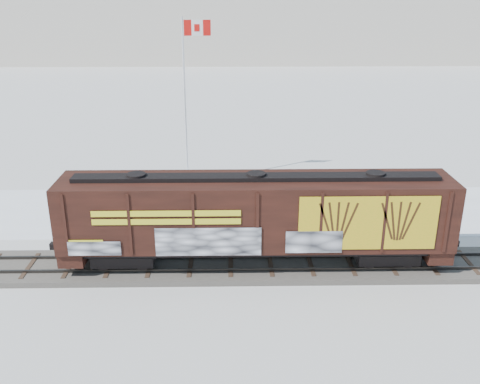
{
  "coord_description": "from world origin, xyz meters",
  "views": [
    {
      "loc": [
        2.07,
        -23.72,
        13.16
      ],
      "look_at": [
        2.52,
        3.0,
        3.0
      ],
      "focal_mm": 40.0,
      "sensor_mm": 36.0,
      "label": 1
    }
  ],
  "objects_px": {
    "car_white": "(282,198)",
    "car_dark": "(286,196)",
    "flagpole": "(188,127)",
    "hopper_railcar": "(256,215)",
    "car_silver": "(185,198)"
  },
  "relations": [
    {
      "from": "hopper_railcar",
      "to": "car_dark",
      "type": "relative_size",
      "value": 3.93
    },
    {
      "from": "flagpole",
      "to": "car_dark",
      "type": "relative_size",
      "value": 2.41
    },
    {
      "from": "hopper_railcar",
      "to": "car_white",
      "type": "relative_size",
      "value": 4.59
    },
    {
      "from": "flagpole",
      "to": "hopper_railcar",
      "type": "bearing_deg",
      "value": -71.46
    },
    {
      "from": "car_dark",
      "to": "flagpole",
      "type": "bearing_deg",
      "value": 79.77
    },
    {
      "from": "flagpole",
      "to": "car_dark",
      "type": "height_order",
      "value": "flagpole"
    },
    {
      "from": "flagpole",
      "to": "car_white",
      "type": "relative_size",
      "value": 2.82
    },
    {
      "from": "hopper_railcar",
      "to": "flagpole",
      "type": "relative_size",
      "value": 1.63
    },
    {
      "from": "car_white",
      "to": "car_dark",
      "type": "distance_m",
      "value": 0.44
    },
    {
      "from": "flagpole",
      "to": "car_white",
      "type": "bearing_deg",
      "value": -36.24
    },
    {
      "from": "hopper_railcar",
      "to": "car_white",
      "type": "height_order",
      "value": "hopper_railcar"
    },
    {
      "from": "flagpole",
      "to": "car_white",
      "type": "xyz_separation_m",
      "value": [
        6.25,
        -4.58,
        -3.56
      ]
    },
    {
      "from": "flagpole",
      "to": "car_silver",
      "type": "relative_size",
      "value": 2.28
    },
    {
      "from": "car_white",
      "to": "car_dark",
      "type": "height_order",
      "value": "car_dark"
    },
    {
      "from": "car_silver",
      "to": "car_dark",
      "type": "distance_m",
      "value": 6.45
    }
  ]
}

